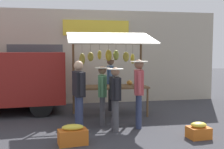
{
  "coord_description": "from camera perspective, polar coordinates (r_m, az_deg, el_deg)",
  "views": [
    {
      "loc": [
        1.5,
        8.25,
        1.93
      ],
      "look_at": [
        0.0,
        0.3,
        1.25
      ],
      "focal_mm": 45.51,
      "sensor_mm": 36.0,
      "label": 1
    }
  ],
  "objects": [
    {
      "name": "ground_plane",
      "position": [
        8.61,
        -0.37,
        -8.16
      ],
      "size": [
        40.0,
        40.0,
        0.0
      ],
      "primitive_type": "plane",
      "color": "#38383D"
    },
    {
      "name": "shopper_with_ponytail",
      "position": [
        7.36,
        -1.95,
        -3.29
      ],
      "size": [
        0.4,
        0.66,
        1.54
      ],
      "rotation": [
        0.0,
        0.0,
        -1.71
      ],
      "color": "#4C4C51",
      "rests_on": "ground"
    },
    {
      "name": "shopper_in_striped_shirt",
      "position": [
        7.14,
        5.4,
        -2.56
      ],
      "size": [
        0.44,
        0.7,
        1.71
      ],
      "rotation": [
        0.0,
        0.0,
        -1.8
      ],
      "color": "navy",
      "rests_on": "ground"
    },
    {
      "name": "market_stall",
      "position": [
        8.45,
        -0.33,
        2.29
      ],
      "size": [
        2.5,
        1.46,
        2.5
      ],
      "color": "brown",
      "rests_on": "ground"
    },
    {
      "name": "shopper_in_grey_tee",
      "position": [
        6.84,
        0.64,
        -3.91
      ],
      "size": [
        0.4,
        0.67,
        1.54
      ],
      "rotation": [
        0.0,
        0.0,
        -1.62
      ],
      "color": "#4C4C51",
      "rests_on": "ground"
    },
    {
      "name": "shopper_with_shopping_bag",
      "position": [
        6.92,
        -6.7,
        -3.09
      ],
      "size": [
        0.3,
        0.71,
        1.69
      ],
      "rotation": [
        0.0,
        0.0,
        -1.41
      ],
      "color": "navy",
      "rests_on": "ground"
    },
    {
      "name": "vendor_with_sunhat",
      "position": [
        9.2,
        -0.3,
        -0.93
      ],
      "size": [
        0.44,
        0.71,
        1.7
      ],
      "rotation": [
        0.0,
        0.0,
        1.38
      ],
      "color": "#232328",
      "rests_on": "ground"
    },
    {
      "name": "produce_crate_near",
      "position": [
        6.66,
        17.0,
        -10.78
      ],
      "size": [
        0.49,
        0.41,
        0.36
      ],
      "color": "#D1661E",
      "rests_on": "ground"
    },
    {
      "name": "produce_crate_side",
      "position": [
        6.02,
        -7.88,
        -12.01
      ],
      "size": [
        0.63,
        0.41,
        0.42
      ],
      "color": "#D1661E",
      "rests_on": "ground"
    },
    {
      "name": "street_backdrop",
      "position": [
        10.55,
        -2.77,
        3.54
      ],
      "size": [
        9.0,
        0.3,
        3.4
      ],
      "color": "#B2A893",
      "rests_on": "ground"
    }
  ]
}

